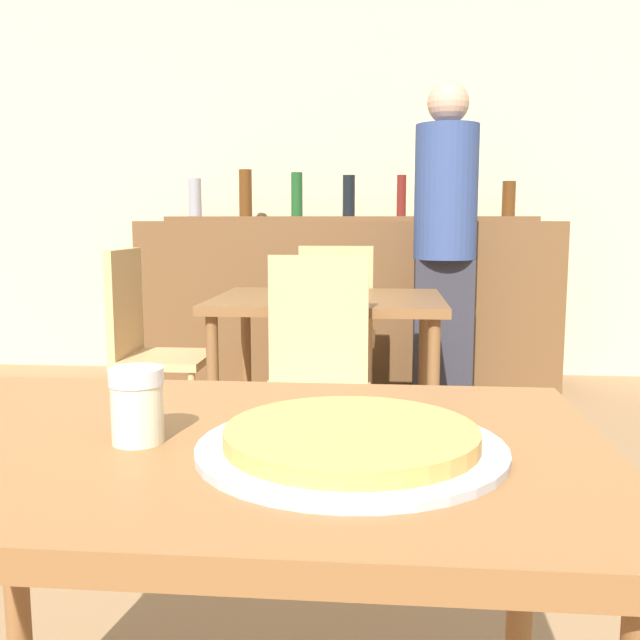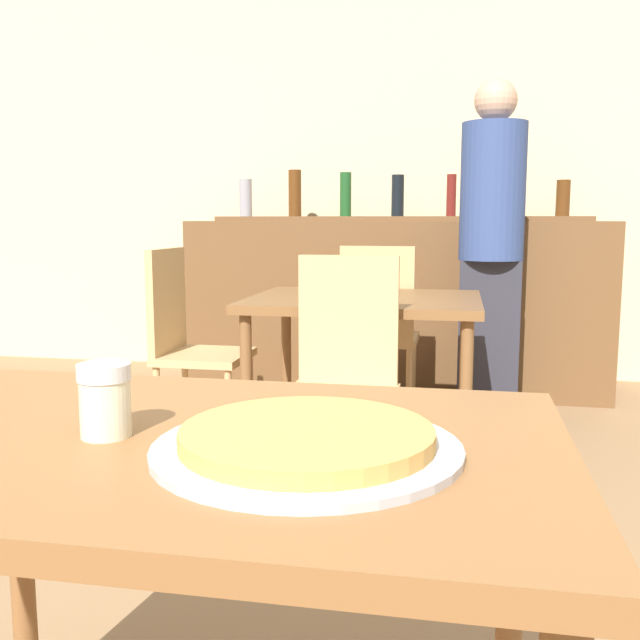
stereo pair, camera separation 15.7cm
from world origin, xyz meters
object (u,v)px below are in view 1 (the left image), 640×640
Objects in this scene: chair_far_side_back at (337,323)px; chair_far_side_front at (316,367)px; chair_far_side_left at (146,338)px; cheese_shaker at (137,405)px; person_standing at (445,237)px; pizza_tray at (351,441)px.

chair_far_side_front is at bearing 90.00° from chair_far_side_back.
chair_far_side_front and chair_far_side_back have the same top height.
chair_far_side_left is (-0.84, -0.58, 0.00)m from chair_far_side_back.
chair_far_side_left reaches higher than cheese_shaker.
cheese_shaker is 3.06m from person_standing.
person_standing is at bearing 67.32° from chair_far_side_front.
chair_far_side_left is at bearing 115.48° from pizza_tray.
chair_far_side_back reaches higher than cheese_shaker.
pizza_tray is (0.21, -1.63, 0.24)m from chair_far_side_front.
person_standing is (0.57, 0.22, 0.45)m from chair_far_side_back.
pizza_tray is 3.92× the size of cheese_shaker.
person_standing is (1.42, 0.80, 0.45)m from chair_far_side_left.
chair_far_side_left is at bearing 145.66° from chair_far_side_front.
chair_far_side_back reaches higher than pizza_tray.
chair_far_side_front is 1.15m from chair_far_side_back.
person_standing reaches higher than chair_far_side_left.
cheese_shaker is at bearing -93.65° from chair_far_side_front.
chair_far_side_left is 2.45m from pizza_tray.
person_standing reaches higher than pizza_tray.
chair_far_side_back is at bearing 94.25° from pizza_tray.
chair_far_side_back is 1.00× the size of chair_far_side_left.
chair_far_side_front is 1.64m from cheese_shaker.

